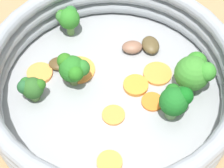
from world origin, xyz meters
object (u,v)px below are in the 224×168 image
broccoli_floret_4 (176,100)px  mushroom_piece_2 (132,47)px  carrot_slice_2 (110,162)px  carrot_slice_6 (157,74)px  broccoli_floret_3 (194,72)px  skillet (112,94)px  broccoli_floret_1 (68,18)px  carrot_slice_0 (152,102)px  mushroom_piece_0 (151,45)px  broccoli_floret_0 (73,69)px  carrot_slice_5 (40,73)px  mushroom_piece_1 (60,64)px  carrot_slice_1 (136,85)px  carrot_slice_4 (79,70)px  carrot_slice_3 (113,115)px  broccoli_floret_2 (31,88)px

broccoli_floret_4 → mushroom_piece_2: bearing=-77.2°
carrot_slice_2 → carrot_slice_6: size_ratio=0.77×
broccoli_floret_3 → skillet: bearing=-7.8°
carrot_slice_6 → broccoli_floret_1: size_ratio=0.87×
carrot_slice_0 → broccoli_floret_3: bearing=-165.6°
mushroom_piece_0 → carrot_slice_0: bearing=76.3°
broccoli_floret_0 → mushroom_piece_2: 0.10m
carrot_slice_5 → mushroom_piece_0: (-0.16, -0.01, 0.00)m
carrot_slice_2 → broccoli_floret_1: size_ratio=0.67×
broccoli_floret_3 → mushroom_piece_1: bearing=-22.9°
broccoli_floret_1 → mushroom_piece_0: (-0.11, 0.06, -0.02)m
carrot_slice_1 → carrot_slice_2: size_ratio=1.12×
carrot_slice_2 → broccoli_floret_4: broccoli_floret_4 is taller
carrot_slice_4 → carrot_slice_6: size_ratio=1.17×
carrot_slice_3 → carrot_slice_6: 0.09m
broccoli_floret_3 → broccoli_floret_1: bearing=-42.4°
carrot_slice_3 → broccoli_floret_3: 0.12m
carrot_slice_3 → mushroom_piece_0: mushroom_piece_0 is taller
broccoli_floret_4 → mushroom_piece_1: broccoli_floret_4 is taller
broccoli_floret_3 → mushroom_piece_1: 0.18m
carrot_slice_1 → broccoli_floret_0: bearing=-16.4°
carrot_slice_1 → broccoli_floret_2: (0.13, -0.01, 0.02)m
skillet → mushroom_piece_2: size_ratio=10.39×
carrot_slice_2 → carrot_slice_0: bearing=-134.8°
carrot_slice_5 → carrot_slice_4: bearing=175.5°
broccoli_floret_2 → mushroom_piece_1: (-0.04, -0.05, -0.02)m
carrot_slice_2 → carrot_slice_5: 0.16m
broccoli_floret_3 → broccoli_floret_4: 0.05m
carrot_slice_3 → mushroom_piece_2: (-0.05, -0.10, 0.01)m
mushroom_piece_0 → skillet: bearing=41.7°
mushroom_piece_0 → broccoli_floret_0: bearing=18.3°
broccoli_floret_1 → mushroom_piece_1: 0.07m
carrot_slice_1 → broccoli_floret_1: 0.14m
carrot_slice_5 → broccoli_floret_3: 0.21m
carrot_slice_3 → broccoli_floret_2: broccoli_floret_2 is taller
mushroom_piece_2 → broccoli_floret_2: bearing=20.0°
broccoli_floret_3 → carrot_slice_1: bearing=-11.5°
carrot_slice_4 → broccoli_floret_4: 0.14m
broccoli_floret_0 → broccoli_floret_3: bearing=165.9°
carrot_slice_0 → mushroom_piece_0: mushroom_piece_0 is taller
broccoli_floret_2 → mushroom_piece_1: bearing=-131.7°
broccoli_floret_0 → broccoli_floret_2: size_ratio=1.28×
skillet → carrot_slice_3: size_ratio=10.32×
broccoli_floret_2 → broccoli_floret_3: broccoli_floret_3 is taller
carrot_slice_3 → carrot_slice_5: (0.08, -0.08, 0.00)m
skillet → broccoli_floret_3: broccoli_floret_3 is taller
carrot_slice_6 → broccoli_floret_3: 0.05m
skillet → mushroom_piece_0: bearing=-138.3°
carrot_slice_3 → broccoli_floret_3: broccoli_floret_3 is taller
skillet → mushroom_piece_0: size_ratio=9.25×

